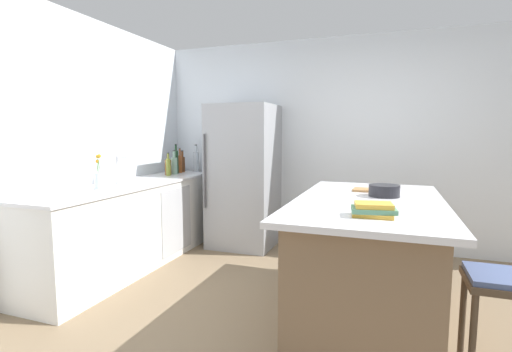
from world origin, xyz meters
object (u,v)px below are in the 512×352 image
object	(u,v)px
cutting_board	(371,190)
refrigerator	(244,176)
bar_stool	(501,296)
gin_bottle	(174,165)
whiskey_bottle	(168,167)
kitchen_island	(367,258)
soda_bottle	(196,161)
sink_faucet	(118,169)
olive_oil_bottle	(168,166)
cookbook_stack	(373,210)
wine_bottle	(176,161)
syrup_bottle	(182,163)
vinegar_bottle	(180,163)
flower_vase	(99,179)
mixing_bowl	(384,191)

from	to	relation	value
cutting_board	refrigerator	bearing A→B (deg)	147.27
bar_stool	cutting_board	size ratio (longest dim) A/B	2.15
gin_bottle	refrigerator	bearing A→B (deg)	13.82
bar_stool	whiskey_bottle	distance (m)	3.72
kitchen_island	gin_bottle	world-z (taller)	gin_bottle
refrigerator	soda_bottle	size ratio (longest dim) A/B	4.79
sink_faucet	olive_oil_bottle	world-z (taller)	sink_faucet
olive_oil_bottle	whiskey_bottle	bearing A→B (deg)	124.82
soda_bottle	whiskey_bottle	world-z (taller)	soda_bottle
gin_bottle	whiskey_bottle	bearing A→B (deg)	-105.95
cookbook_stack	whiskey_bottle	bearing A→B (deg)	145.68
refrigerator	bar_stool	world-z (taller)	refrigerator
wine_bottle	cutting_board	world-z (taller)	wine_bottle
syrup_bottle	cookbook_stack	bearing A→B (deg)	-39.57
vinegar_bottle	bar_stool	bearing A→B (deg)	-32.38
refrigerator	vinegar_bottle	distance (m)	0.92
kitchen_island	whiskey_bottle	size ratio (longest dim) A/B	7.46
sink_faucet	gin_bottle	xyz separation A→B (m)	(0.03, 1.02, -0.04)
olive_oil_bottle	sink_faucet	bearing A→B (deg)	-93.96
sink_faucet	vinegar_bottle	size ratio (longest dim) A/B	0.92
kitchen_island	cutting_board	world-z (taller)	cutting_board
refrigerator	syrup_bottle	distance (m)	0.94
kitchen_island	olive_oil_bottle	xyz separation A→B (m)	(-2.45, 1.07, 0.55)
sink_faucet	vinegar_bottle	distance (m)	1.21
cookbook_stack	sink_faucet	bearing A→B (deg)	162.02
refrigerator	olive_oil_bottle	size ratio (longest dim) A/B	6.20
flower_vase	wine_bottle	bearing A→B (deg)	93.30
vinegar_bottle	syrup_bottle	bearing A→B (deg)	103.95
flower_vase	wine_bottle	distance (m)	1.49
refrigerator	flower_vase	bearing A→B (deg)	-117.31
vinegar_bottle	cutting_board	bearing A→B (deg)	-21.80
syrup_bottle	gin_bottle	bearing A→B (deg)	-79.19
cookbook_stack	mixing_bowl	world-z (taller)	mixing_bowl
kitchen_island	refrigerator	bearing A→B (deg)	137.59
kitchen_island	cookbook_stack	world-z (taller)	cookbook_stack
bar_stool	wine_bottle	size ratio (longest dim) A/B	1.73
kitchen_island	gin_bottle	distance (m)	2.82
bar_stool	olive_oil_bottle	size ratio (longest dim) A/B	2.32
kitchen_island	bar_stool	size ratio (longest dim) A/B	2.93
refrigerator	cutting_board	size ratio (longest dim) A/B	5.74
refrigerator	flower_vase	distance (m)	1.80
refrigerator	mixing_bowl	bearing A→B (deg)	-36.84
sink_faucet	wine_bottle	bearing A→B (deg)	90.26
wine_bottle	sink_faucet	bearing A→B (deg)	-89.74
bar_stool	mixing_bowl	world-z (taller)	mixing_bowl
syrup_bottle	bar_stool	bearing A→B (deg)	-33.41
cutting_board	gin_bottle	bearing A→B (deg)	161.84
bar_stool	flower_vase	bearing A→B (deg)	171.34
bar_stool	gin_bottle	bearing A→B (deg)	149.84
gin_bottle	soda_bottle	bearing A→B (deg)	75.29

